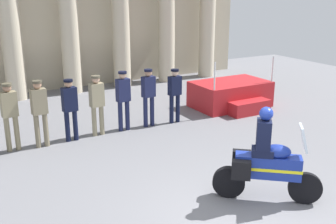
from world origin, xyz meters
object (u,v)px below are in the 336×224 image
object	(u,v)px
officer_in_row_0	(10,112)
officer_in_row_5	(149,93)
officer_in_row_4	(123,96)
motorcycle_with_rider	(264,162)
officer_in_row_1	(39,108)
officer_in_row_2	(70,105)
officer_in_row_6	(175,91)
officer_in_row_3	(97,101)
reviewing_stand	(232,95)

from	to	relation	value
officer_in_row_0	officer_in_row_5	world-z (taller)	officer_in_row_0
officer_in_row_4	officer_in_row_0	bearing A→B (deg)	-5.60
officer_in_row_5	motorcycle_with_rider	world-z (taller)	motorcycle_with_rider
officer_in_row_1	officer_in_row_2	xyz separation A→B (m)	(0.80, 0.05, -0.04)
officer_in_row_1	officer_in_row_6	bearing A→B (deg)	174.20
officer_in_row_2	officer_in_row_0	bearing A→B (deg)	-7.76
officer_in_row_2	officer_in_row_6	size ratio (longest dim) A/B	1.02
officer_in_row_3	officer_in_row_5	distance (m)	1.60
officer_in_row_1	officer_in_row_2	size ratio (longest dim) A/B	1.04
reviewing_stand	officer_in_row_2	xyz separation A→B (m)	(-5.82, -0.48, 0.58)
officer_in_row_3	motorcycle_with_rider	xyz separation A→B (m)	(1.50, -5.08, -0.21)
officer_in_row_2	officer_in_row_5	distance (m)	2.38
motorcycle_with_rider	officer_in_row_1	bearing A→B (deg)	161.75
officer_in_row_2	motorcycle_with_rider	world-z (taller)	motorcycle_with_rider
officer_in_row_3	officer_in_row_0	bearing A→B (deg)	-5.65
officer_in_row_1	officer_in_row_5	bearing A→B (deg)	175.92
officer_in_row_3	officer_in_row_6	world-z (taller)	officer_in_row_3
motorcycle_with_rider	officer_in_row_6	bearing A→B (deg)	119.16
officer_in_row_1	officer_in_row_2	bearing A→B (deg)	177.67
reviewing_stand	officer_in_row_6	distance (m)	2.70
reviewing_stand	officer_in_row_2	bearing A→B (deg)	-175.30
officer_in_row_0	officer_in_row_5	distance (m)	3.89
officer_in_row_5	officer_in_row_3	bearing A→B (deg)	-6.19
officer_in_row_1	officer_in_row_5	size ratio (longest dim) A/B	1.02
reviewing_stand	officer_in_row_0	world-z (taller)	reviewing_stand
officer_in_row_6	motorcycle_with_rider	bearing A→B (deg)	73.10
officer_in_row_3	officer_in_row_5	bearing A→B (deg)	173.81
officer_in_row_0	officer_in_row_5	xyz separation A→B (m)	(3.89, 0.02, -0.01)
officer_in_row_1	motorcycle_with_rider	distance (m)	5.84
officer_in_row_2	motorcycle_with_rider	size ratio (longest dim) A/B	0.90
officer_in_row_5	motorcycle_with_rider	bearing A→B (deg)	82.69
officer_in_row_6	motorcycle_with_rider	distance (m)	5.08
officer_in_row_1	motorcycle_with_rider	xyz separation A→B (m)	(3.08, -4.96, -0.25)
reviewing_stand	officer_in_row_2	distance (m)	5.87
officer_in_row_4	motorcycle_with_rider	xyz separation A→B (m)	(0.71, -5.09, -0.24)
officer_in_row_3	officer_in_row_6	size ratio (longest dim) A/B	1.03
reviewing_stand	officer_in_row_5	world-z (taller)	reviewing_stand
officer_in_row_2	motorcycle_with_rider	xyz separation A→B (m)	(2.28, -5.01, -0.21)
reviewing_stand	officer_in_row_4	world-z (taller)	reviewing_stand
officer_in_row_0	officer_in_row_5	size ratio (longest dim) A/B	1.01
officer_in_row_3	officer_in_row_5	size ratio (longest dim) A/B	0.99
officer_in_row_5	officer_in_row_6	world-z (taller)	officer_in_row_5
officer_in_row_4	officer_in_row_5	xyz separation A→B (m)	(0.81, -0.01, -0.01)
reviewing_stand	officer_in_row_3	bearing A→B (deg)	-175.29
officer_in_row_1	officer_in_row_6	size ratio (longest dim) A/B	1.06
officer_in_row_2	officer_in_row_1	bearing A→B (deg)	-2.33
officer_in_row_2	officer_in_row_6	world-z (taller)	officer_in_row_2
officer_in_row_4	officer_in_row_3	bearing A→B (deg)	-5.47
officer_in_row_3	motorcycle_with_rider	distance (m)	5.30
officer_in_row_5	officer_in_row_0	bearing A→B (deg)	-5.87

